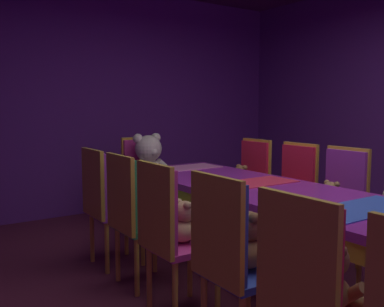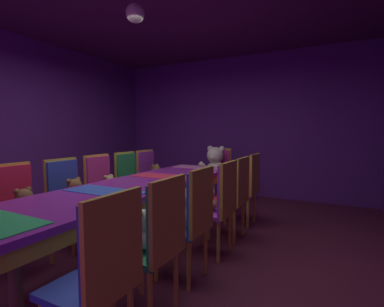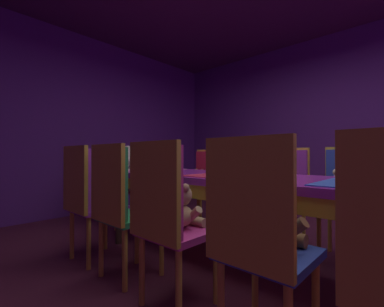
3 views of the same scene
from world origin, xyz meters
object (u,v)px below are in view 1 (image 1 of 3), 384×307
object	(u,v)px
chair_left_3	(166,225)
teddy_left_2	(249,244)
chair_left_4	(131,208)
banquet_table	(298,207)
chair_left_2	(228,249)
chair_right_3	(341,194)
teddy_right_5	(240,180)
chair_right_5	(251,177)
chair_left_5	(102,196)
teddy_right_3	(330,199)
chair_right_4	(294,185)
teddy_left_1	(331,280)
teddy_left_3	(185,224)
king_teddy_bear	(149,165)
chair_left_1	(308,286)
throne_chair	(142,173)
teddy_left_5	(119,195)

from	to	relation	value
chair_left_3	teddy_left_2	bearing A→B (deg)	-72.20
teddy_left_2	chair_left_4	distance (m)	1.11
banquet_table	chair_left_2	world-z (taller)	chair_left_2
chair_right_3	teddy_right_5	world-z (taller)	chair_right_3
teddy_left_2	chair_right_5	world-z (taller)	chair_right_5
chair_left_3	chair_left_5	size ratio (longest dim) A/B	1.00
teddy_left_2	chair_left_5	size ratio (longest dim) A/B	0.35
teddy_right_3	chair_right_4	size ratio (longest dim) A/B	0.28
teddy_left_1	teddy_left_3	size ratio (longest dim) A/B	1.11
teddy_left_1	king_teddy_bear	distance (m)	2.98
chair_right_3	teddy_right_3	xyz separation A→B (m)	(-0.14, 0.00, -0.03)
chair_left_1	teddy_left_3	distance (m)	1.12
chair_left_5	throne_chair	xyz separation A→B (m)	(0.84, 0.92, 0.00)
chair_left_3	teddy_left_3	xyz separation A→B (m)	(0.14, 0.00, -0.02)
teddy_right_5	throne_chair	xyz separation A→B (m)	(-0.67, 0.88, 0.02)
banquet_table	chair_left_4	bearing A→B (deg)	134.97
chair_left_5	chair_right_4	world-z (taller)	same
banquet_table	king_teddy_bear	xyz separation A→B (m)	(0.00, 2.09, 0.05)
chair_right_3	teddy_right_3	size ratio (longest dim) A/B	3.55
chair_right_4	chair_right_3	bearing A→B (deg)	91.58
chair_left_2	chair_left_3	xyz separation A→B (m)	(-0.04, 0.57, 0.00)
chair_right_5	teddy_left_2	bearing A→B (deg)	48.01
teddy_left_2	banquet_table	bearing A→B (deg)	21.71
chair_left_3	teddy_right_3	size ratio (longest dim) A/B	3.55
chair_left_1	chair_left_2	size ratio (longest dim) A/B	1.00
teddy_left_5	chair_left_4	bearing A→B (deg)	-105.03
chair_left_2	chair_right_5	size ratio (longest dim) A/B	1.00
chair_left_2	teddy_left_5	world-z (taller)	chair_left_2
teddy_left_3	chair_right_4	xyz separation A→B (m)	(1.53, 0.49, 0.02)
teddy_left_2	king_teddy_bear	size ratio (longest dim) A/B	0.56
chair_right_4	teddy_left_1	bearing A→B (deg)	46.65
teddy_right_3	chair_left_1	bearing A→B (deg)	35.59
banquet_table	chair_left_1	world-z (taller)	chair_left_1
teddy_left_2	chair_right_5	bearing A→B (deg)	48.01
teddy_left_2	king_teddy_bear	world-z (taller)	king_teddy_bear
chair_right_4	chair_left_1	bearing A→B (deg)	44.02
teddy_left_5	throne_chair	world-z (taller)	throne_chair
chair_left_3	teddy_left_5	world-z (taller)	chair_left_3
chair_left_2	throne_chair	size ratio (longest dim) A/B	1.00
banquet_table	chair_left_1	xyz separation A→B (m)	(-0.84, -0.81, -0.06)
banquet_table	king_teddy_bear	world-z (taller)	king_teddy_bear
teddy_left_1	teddy_right_3	bearing A→B (deg)	38.34
king_teddy_bear	teddy_left_1	bearing A→B (deg)	-13.40
teddy_left_1	throne_chair	xyz separation A→B (m)	(0.69, 3.07, 0.01)
chair_left_4	chair_right_4	bearing A→B (deg)	-1.38
teddy_left_1	teddy_left_5	xyz separation A→B (m)	(-0.01, 2.14, -0.00)
chair_left_2	chair_left_5	world-z (taller)	same
chair_left_3	king_teddy_bear	xyz separation A→B (m)	(0.85, 1.79, 0.11)
teddy_left_2	teddy_right_3	world-z (taller)	teddy_left_2
chair_left_2	throne_chair	xyz separation A→B (m)	(0.81, 2.52, 0.00)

